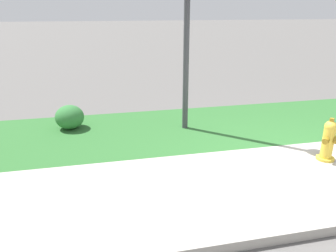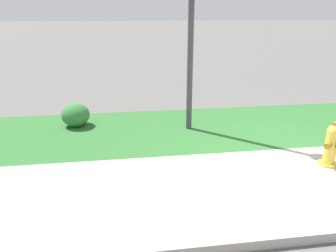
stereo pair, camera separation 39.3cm
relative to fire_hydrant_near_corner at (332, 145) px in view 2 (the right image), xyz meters
name	(u,v)px [view 2 (the right image)]	position (x,y,z in m)	size (l,w,h in m)	color
ground_plane	(316,180)	(-0.45, -0.41, -0.33)	(120.00, 120.00, 0.00)	#5B5956
sidewalk_pavement	(316,180)	(-0.45, -0.41, -0.33)	(18.00, 2.13, 0.01)	#ADA89E
grass_verge	(252,125)	(-0.45, 1.93, -0.33)	(18.00, 2.54, 0.01)	#2D662D
fire_hydrant_near_corner	(332,145)	(0.00, 0.00, 0.00)	(0.34, 0.33, 0.70)	gold
shrub_bush_mid_verge	(76,115)	(-4.03, 2.39, -0.10)	(0.56, 0.56, 0.48)	#337538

